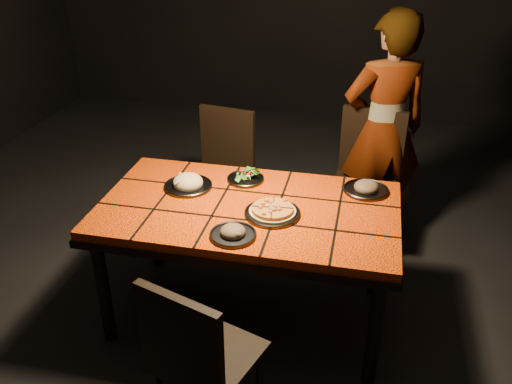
% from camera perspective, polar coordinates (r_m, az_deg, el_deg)
% --- Properties ---
extents(room_shell, '(6.04, 7.04, 3.08)m').
position_cam_1_polar(room_shell, '(2.62, -0.93, 12.96)').
color(room_shell, black).
rests_on(room_shell, ground).
extents(dining_table, '(1.62, 0.92, 0.75)m').
position_cam_1_polar(dining_table, '(2.95, -0.81, -2.75)').
color(dining_table, '#FE4908').
rests_on(dining_table, ground).
extents(chair_near, '(0.51, 0.51, 0.89)m').
position_cam_1_polar(chair_near, '(2.40, -6.23, -16.68)').
color(chair_near, black).
rests_on(chair_near, ground).
extents(chair_far_left, '(0.48, 0.48, 0.92)m').
position_cam_1_polar(chair_far_left, '(3.88, -3.60, 2.87)').
color(chair_far_left, black).
rests_on(chair_far_left, ground).
extents(chair_far_right, '(0.50, 0.50, 0.97)m').
position_cam_1_polar(chair_far_right, '(3.79, 11.57, 2.15)').
color(chair_far_right, black).
rests_on(chair_far_right, ground).
extents(diner, '(0.70, 0.59, 1.63)m').
position_cam_1_polar(diner, '(3.81, 13.31, 6.33)').
color(diner, brown).
rests_on(diner, ground).
extents(plate_pizza, '(0.29, 0.29, 0.04)m').
position_cam_1_polar(plate_pizza, '(2.82, 1.75, -2.09)').
color(plate_pizza, '#39393E').
rests_on(plate_pizza, dining_table).
extents(plate_pasta, '(0.28, 0.28, 0.09)m').
position_cam_1_polar(plate_pasta, '(3.10, -7.17, 0.89)').
color(plate_pasta, '#39393E').
rests_on(plate_pasta, dining_table).
extents(plate_salad, '(0.22, 0.22, 0.07)m').
position_cam_1_polar(plate_salad, '(3.16, -1.11, 1.64)').
color(plate_salad, '#39393E').
rests_on(plate_salad, dining_table).
extents(plate_mushroom_a, '(0.23, 0.23, 0.08)m').
position_cam_1_polar(plate_mushroom_a, '(2.64, -2.45, -4.29)').
color(plate_mushroom_a, '#39393E').
rests_on(plate_mushroom_a, dining_table).
extents(plate_mushroom_b, '(0.25, 0.25, 0.08)m').
position_cam_1_polar(plate_mushroom_b, '(3.10, 11.52, 0.44)').
color(plate_mushroom_b, '#39393E').
rests_on(plate_mushroom_b, dining_table).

